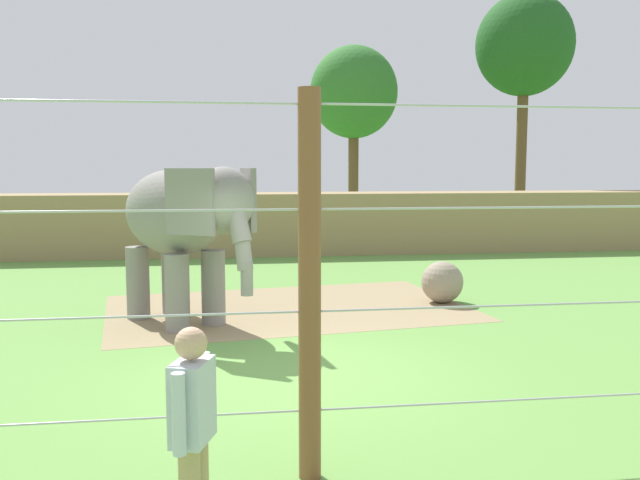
% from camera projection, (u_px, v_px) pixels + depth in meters
% --- Properties ---
extents(ground_plane, '(120.00, 120.00, 0.00)m').
position_uv_depth(ground_plane, '(286.00, 375.00, 8.91)').
color(ground_plane, '#609342').
extents(dirt_patch, '(7.34, 5.32, 0.01)m').
position_uv_depth(dirt_patch, '(288.00, 308.00, 13.09)').
color(dirt_patch, '#937F5B').
rests_on(dirt_patch, ground).
extents(embankment_wall, '(36.00, 1.80, 1.89)m').
position_uv_depth(embankment_wall, '(251.00, 224.00, 21.05)').
color(embankment_wall, '#997F56').
rests_on(embankment_wall, ground).
extents(elephant, '(2.79, 3.27, 2.73)m').
position_uv_depth(elephant, '(182.00, 221.00, 11.56)').
color(elephant, gray).
rests_on(elephant, ground).
extents(enrichment_ball, '(0.84, 0.84, 0.84)m').
position_uv_depth(enrichment_ball, '(442.00, 282.00, 13.54)').
color(enrichment_ball, gray).
rests_on(enrichment_ball, ground).
extents(cable_fence, '(10.37, 0.20, 3.39)m').
position_uv_depth(cable_fence, '(313.00, 287.00, 5.80)').
color(cable_fence, brown).
rests_on(cable_fence, ground).
extents(zookeeper, '(0.32, 0.59, 1.67)m').
position_uv_depth(zookeeper, '(193.00, 435.00, 4.58)').
color(zookeeper, tan).
rests_on(zookeeper, ground).
extents(tree_far_left, '(3.96, 3.96, 9.75)m').
position_uv_depth(tree_far_left, '(525.00, 47.00, 27.67)').
color(tree_far_left, brown).
rests_on(tree_far_left, ground).
extents(tree_left_of_centre, '(3.75, 3.75, 7.84)m').
position_uv_depth(tree_left_of_centre, '(354.00, 93.00, 28.90)').
color(tree_left_of_centre, brown).
rests_on(tree_left_of_centre, ground).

